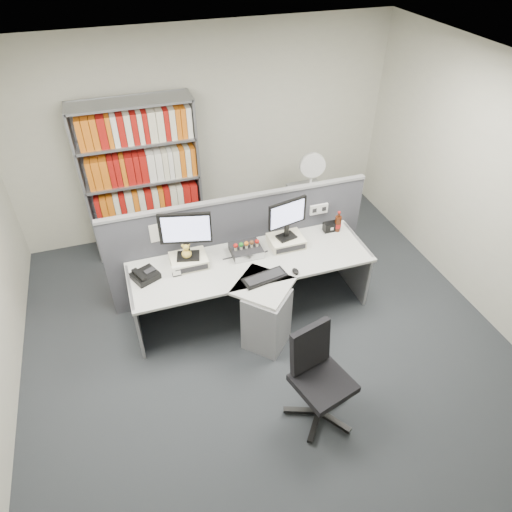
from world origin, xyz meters
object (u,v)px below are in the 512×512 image
object	(u,v)px
desk	(258,293)
monitor_right	(287,216)
shelving_unit	(143,182)
speaker	(330,227)
desk_phone	(145,276)
desk_calendar	(176,271)
desk_fan	(312,168)
desktop_pc	(246,250)
filing_cabinet	(308,214)
keyboard	(265,278)
mouse	(296,271)
monitor_left	(186,232)
office_chair	(318,374)
cola_bottle	(338,224)

from	to	relation	value
desk	monitor_right	size ratio (longest dim) A/B	5.53
monitor_right	shelving_unit	size ratio (longest dim) A/B	0.24
speaker	shelving_unit	distance (m)	2.39
desk_phone	desk_calendar	distance (m)	0.32
speaker	desk_fan	distance (m)	0.97
desktop_pc	filing_cabinet	distance (m)	1.64
keyboard	mouse	size ratio (longest dim) A/B	4.69
monitor_left	filing_cabinet	bearing A→B (deg)	28.93
mouse	keyboard	bearing A→B (deg)	178.35
desk_phone	desk_fan	bearing A→B (deg)	25.47
desk_phone	monitor_left	bearing A→B (deg)	10.25
mouse	desk_calendar	bearing A→B (deg)	163.34
desk	desk_phone	world-z (taller)	desk_phone
desktop_pc	mouse	xyz separation A→B (m)	(0.39, -0.47, -0.02)
mouse	filing_cabinet	world-z (taller)	mouse
desk_phone	desk_fan	xyz separation A→B (m)	(2.31, 1.10, 0.29)
office_chair	keyboard	bearing A→B (deg)	95.48
mouse	shelving_unit	world-z (taller)	shelving_unit
desktop_pc	mouse	bearing A→B (deg)	-50.34
desk_fan	monitor_right	bearing A→B (deg)	-126.03
cola_bottle	speaker	bearing A→B (deg)	162.77
cola_bottle	shelving_unit	world-z (taller)	shelving_unit
monitor_right	speaker	bearing A→B (deg)	9.19
desk	monitor_right	xyz separation A→B (m)	(0.46, 0.38, 0.64)
monitor_left	desk_calendar	distance (m)	0.43
desktop_pc	keyboard	xyz separation A→B (m)	(0.06, -0.46, -0.03)
filing_cabinet	desktop_pc	bearing A→B (deg)	-139.63
desk	desk_fan	world-z (taller)	desk_fan
desktop_pc	speaker	bearing A→B (deg)	5.77
keyboard	monitor_right	bearing A→B (deg)	48.72
monitor_left	desk_calendar	bearing A→B (deg)	-140.49
monitor_left	desk_calendar	size ratio (longest dim) A/B	5.00
monitor_left	mouse	bearing A→B (deg)	-25.34
desk	desk_fan	size ratio (longest dim) A/B	4.71
monitor_left	mouse	size ratio (longest dim) A/B	5.24
monitor_right	desk_fan	bearing A→B (deg)	53.97
monitor_left	cola_bottle	bearing A→B (deg)	2.29
office_chair	desk_phone	bearing A→B (deg)	130.05
desktop_pc	desk_fan	size ratio (longest dim) A/B	0.59
keyboard	cola_bottle	world-z (taller)	cola_bottle
desk_phone	desktop_pc	bearing A→B (deg)	3.82
desk	desk_calendar	distance (m)	0.89
speaker	desktop_pc	bearing A→B (deg)	-174.23
desk	filing_cabinet	world-z (taller)	desk
monitor_left	desk_phone	world-z (taller)	monitor_left
monitor_right	keyboard	world-z (taller)	monitor_right
speaker	office_chair	xyz separation A→B (m)	(-0.90, -1.69, -0.26)
monitor_right	desk_calendar	size ratio (longest dim) A/B	4.36
desk_calendar	cola_bottle	xyz separation A→B (m)	(1.92, 0.20, 0.05)
filing_cabinet	desk_fan	distance (m)	0.70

